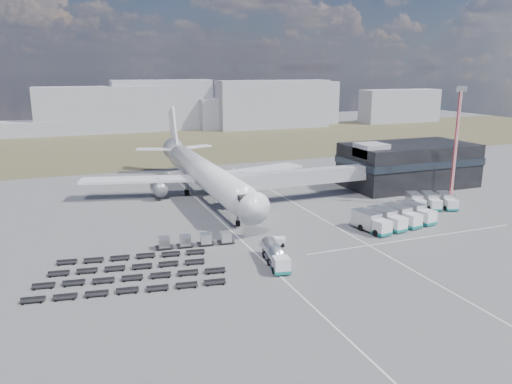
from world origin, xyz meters
name	(u,v)px	position (x,y,z in m)	size (l,w,h in m)	color
ground	(256,242)	(0.00, 0.00, 0.00)	(420.00, 420.00, 0.00)	#565659
grass_strip	(146,146)	(0.00, 110.00, 0.01)	(420.00, 90.00, 0.01)	#4C432E
lane_markings	(302,230)	(9.77, 3.00, 0.01)	(47.12, 110.00, 0.01)	silver
terminal	(408,164)	(47.77, 23.96, 5.25)	(30.40, 16.40, 11.00)	black
jet_bridge	(292,178)	(15.90, 20.42, 5.05)	(30.30, 3.80, 7.05)	#939399
airliner	(202,172)	(0.00, 32.38, 5.29)	(51.59, 64.53, 17.62)	white
skyline	(149,111)	(8.39, 150.37, 9.02)	(312.80, 24.28, 22.15)	#999AA7
fuel_tanker	(275,255)	(-0.94, -9.83, 1.44)	(3.71, 9.18, 2.89)	white
pushback_tug	(276,242)	(2.28, -2.72, 0.66)	(2.84, 1.60, 1.33)	white
catering_truck	(228,180)	(8.06, 39.03, 1.42)	(3.18, 6.29, 2.77)	white
service_trucks_near	(394,217)	(25.71, -1.11, 1.66)	(14.83, 9.87, 3.05)	white
service_trucks_far	(431,201)	(39.97, 6.14, 1.42)	(10.26, 8.98, 2.61)	white
uld_row	(195,240)	(-9.64, 1.66, 1.03)	(12.48, 3.06, 1.71)	black
baggage_dollies	(128,273)	(-20.99, -6.05, 0.33)	(26.24, 16.31, 0.66)	black
floodlight_mast	(455,148)	(44.24, 5.52, 11.99)	(2.28, 1.85, 23.92)	red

